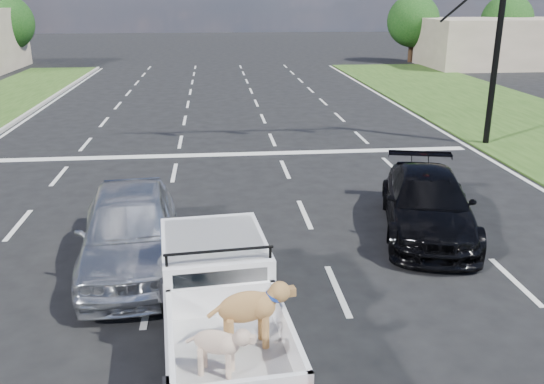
# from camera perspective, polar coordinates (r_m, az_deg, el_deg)

# --- Properties ---
(ground) EXTENTS (160.00, 160.00, 0.00)m
(ground) POSITION_cam_1_polar(r_m,az_deg,el_deg) (10.83, -2.72, -10.17)
(ground) COLOR black
(ground) RESTS_ON ground
(road_markings) EXTENTS (17.75, 60.00, 0.01)m
(road_markings) POSITION_cam_1_polar(r_m,az_deg,el_deg) (16.86, -4.00, 0.70)
(road_markings) COLOR silver
(road_markings) RESTS_ON ground
(traffic_signal) EXTENTS (9.11, 0.31, 7.00)m
(traffic_signal) POSITION_cam_1_polar(r_m,az_deg,el_deg) (21.38, 15.82, 16.80)
(traffic_signal) COLOR black
(traffic_signal) RESTS_ON ground
(building_right) EXTENTS (12.00, 7.00, 3.60)m
(building_right) POSITION_cam_1_polar(r_m,az_deg,el_deg) (49.04, 22.05, 13.53)
(building_right) COLOR #BFAB92
(building_right) RESTS_ON ground
(tree_far_c) EXTENTS (4.20, 4.20, 5.40)m
(tree_far_c) POSITION_cam_1_polar(r_m,az_deg,el_deg) (49.97, -24.88, 14.97)
(tree_far_c) COLOR #332114
(tree_far_c) RESTS_ON ground
(tree_far_d) EXTENTS (4.20, 4.20, 5.40)m
(tree_far_d) POSITION_cam_1_polar(r_m,az_deg,el_deg) (50.27, 13.81, 16.13)
(tree_far_d) COLOR #332114
(tree_far_d) RESTS_ON ground
(tree_far_e) EXTENTS (4.20, 4.20, 5.40)m
(tree_far_e) POSITION_cam_1_polar(r_m,az_deg,el_deg) (53.42, 22.23, 15.45)
(tree_far_e) COLOR #332114
(tree_far_e) RESTS_ON ground
(pickup_truck) EXTENTS (2.15, 4.89, 1.78)m
(pickup_truck) POSITION_cam_1_polar(r_m,az_deg,el_deg) (8.80, -5.03, -11.38)
(pickup_truck) COLOR black
(pickup_truck) RESTS_ON ground
(silver_sedan) EXTENTS (2.43, 5.02, 1.65)m
(silver_sedan) POSITION_cam_1_polar(r_m,az_deg,el_deg) (11.86, -13.87, -3.62)
(silver_sedan) COLOR silver
(silver_sedan) RESTS_ON ground
(black_coupe) EXTENTS (3.04, 5.12, 1.39)m
(black_coupe) POSITION_cam_1_polar(r_m,az_deg,el_deg) (13.78, 15.17, -1.12)
(black_coupe) COLOR black
(black_coupe) RESTS_ON ground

